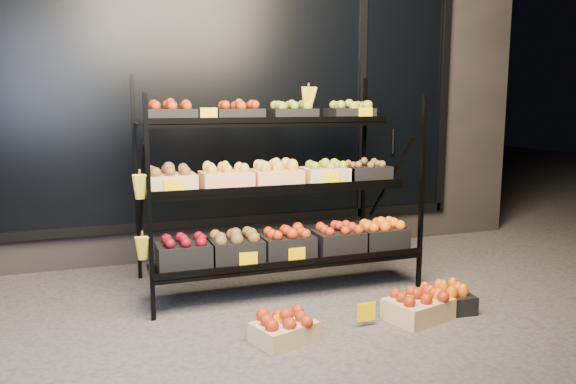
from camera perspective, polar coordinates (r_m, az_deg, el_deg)
name	(u,v)px	position (r m, az deg, el deg)	size (l,w,h in m)	color
ground	(306,310)	(4.01, 1.84, -11.93)	(24.00, 24.00, 0.00)	#514F4C
building	(219,74)	(6.24, -7.03, 11.84)	(6.00, 2.08, 3.50)	#2D2826
display_rack	(277,187)	(4.35, -1.17, 0.47)	(2.18, 1.02, 1.68)	black
tag_floor_a	(284,330)	(3.54, -0.43, -13.80)	(0.13, 0.01, 0.12)	#EFBB00
tag_floor_b	(366,318)	(3.75, 7.95, -12.54)	(0.13, 0.01, 0.12)	#EFBB00
floor_crate_left	(284,328)	(3.50, -0.39, -13.63)	(0.42, 0.37, 0.19)	#DEB680
floor_crate_midright	(418,305)	(3.93, 13.09, -11.13)	(0.48, 0.40, 0.21)	#DEB680
floor_crate_right	(444,299)	(4.11, 15.56, -10.41)	(0.40, 0.32, 0.19)	black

